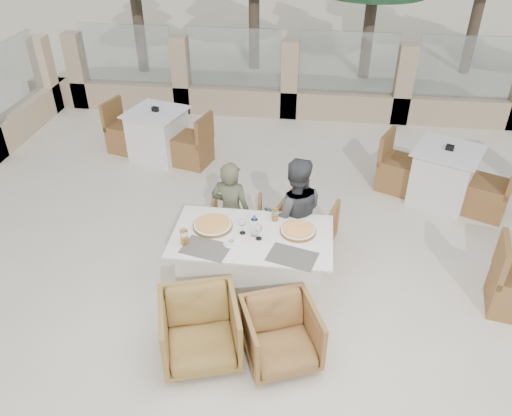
# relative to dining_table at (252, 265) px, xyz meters

# --- Properties ---
(ground) EXTENTS (80.00, 80.00, 0.00)m
(ground) POSITION_rel_dining_table_xyz_m (0.04, 0.01, -0.39)
(ground) COLOR beige
(ground) RESTS_ON ground
(sand_patch) EXTENTS (30.00, 16.00, 0.01)m
(sand_patch) POSITION_rel_dining_table_xyz_m (0.04, 14.01, -0.38)
(sand_patch) COLOR beige
(sand_patch) RESTS_ON ground
(perimeter_wall_far) EXTENTS (10.00, 0.34, 1.60)m
(perimeter_wall_far) POSITION_rel_dining_table_xyz_m (0.04, 4.81, 0.42)
(perimeter_wall_far) COLOR tan
(perimeter_wall_far) RESTS_ON ground
(dining_table) EXTENTS (1.60, 0.90, 0.77)m
(dining_table) POSITION_rel_dining_table_xyz_m (0.00, 0.00, 0.00)
(dining_table) COLOR silver
(dining_table) RESTS_ON ground
(placemat_near_left) EXTENTS (0.51, 0.39, 0.00)m
(placemat_near_left) POSITION_rel_dining_table_xyz_m (-0.42, -0.27, 0.39)
(placemat_near_left) COLOR #58554C
(placemat_near_left) RESTS_ON dining_table
(placemat_near_right) EXTENTS (0.51, 0.41, 0.00)m
(placemat_near_right) POSITION_rel_dining_table_xyz_m (0.42, -0.29, 0.39)
(placemat_near_right) COLOR #524C46
(placemat_near_right) RESTS_ON dining_table
(pizza_left) EXTENTS (0.47, 0.47, 0.05)m
(pizza_left) POSITION_rel_dining_table_xyz_m (-0.42, 0.09, 0.41)
(pizza_left) COLOR #CF601C
(pizza_left) RESTS_ON dining_table
(pizza_right) EXTENTS (0.37, 0.37, 0.05)m
(pizza_right) POSITION_rel_dining_table_xyz_m (0.45, 0.11, 0.41)
(pizza_right) COLOR orange
(pizza_right) RESTS_ON dining_table
(water_bottle) EXTENTS (0.09, 0.09, 0.23)m
(water_bottle) POSITION_rel_dining_table_xyz_m (0.02, 0.00, 0.50)
(water_bottle) COLOR #C2E4FF
(water_bottle) RESTS_ON dining_table
(wine_glass_centre) EXTENTS (0.09, 0.09, 0.18)m
(wine_glass_centre) POSITION_rel_dining_table_xyz_m (-0.10, 0.03, 0.48)
(wine_glass_centre) COLOR white
(wine_glass_centre) RESTS_ON dining_table
(wine_glass_near) EXTENTS (0.10, 0.10, 0.18)m
(wine_glass_near) POSITION_rel_dining_table_xyz_m (0.07, -0.05, 0.48)
(wine_glass_near) COLOR silver
(wine_glass_near) RESTS_ON dining_table
(beer_glass_left) EXTENTS (0.09, 0.09, 0.15)m
(beer_glass_left) POSITION_rel_dining_table_xyz_m (-0.63, -0.21, 0.46)
(beer_glass_left) COLOR orange
(beer_glass_left) RESTS_ON dining_table
(beer_glass_right) EXTENTS (0.08, 0.08, 0.14)m
(beer_glass_right) POSITION_rel_dining_table_xyz_m (0.20, 0.29, 0.45)
(beer_glass_right) COLOR orange
(beer_glass_right) RESTS_ON dining_table
(olive_dish) EXTENTS (0.14, 0.14, 0.04)m
(olive_dish) POSITION_rel_dining_table_xyz_m (-0.19, -0.17, 0.41)
(olive_dish) COLOR white
(olive_dish) RESTS_ON dining_table
(armchair_far_left) EXTENTS (0.63, 0.65, 0.56)m
(armchair_far_left) POSITION_rel_dining_table_xyz_m (-0.32, 0.88, -0.11)
(armchair_far_left) COLOR olive
(armchair_far_left) RESTS_ON ground
(armchair_far_right) EXTENTS (0.80, 0.81, 0.60)m
(armchair_far_right) POSITION_rel_dining_table_xyz_m (0.52, 0.89, -0.09)
(armchair_far_right) COLOR olive
(armchair_far_right) RESTS_ON ground
(armchair_near_left) EXTENTS (0.88, 0.89, 0.65)m
(armchair_near_left) POSITION_rel_dining_table_xyz_m (-0.36, -0.89, -0.06)
(armchair_near_left) COLOR olive
(armchair_near_left) RESTS_ON ground
(armchair_near_right) EXTENTS (0.84, 0.85, 0.60)m
(armchair_near_right) POSITION_rel_dining_table_xyz_m (0.37, -0.83, -0.09)
(armchair_near_right) COLOR olive
(armchair_near_right) RESTS_ON ground
(diner_left) EXTENTS (0.50, 0.37, 1.25)m
(diner_left) POSITION_rel_dining_table_xyz_m (-0.32, 0.60, 0.24)
(diner_left) COLOR #4D4F39
(diner_left) RESTS_ON ground
(diner_right) EXTENTS (0.74, 0.61, 1.36)m
(diner_right) POSITION_rel_dining_table_xyz_m (0.39, 0.54, 0.30)
(diner_right) COLOR #3D4043
(diner_right) RESTS_ON ground
(bg_table_a) EXTENTS (1.80, 1.22, 0.77)m
(bg_table_a) POSITION_rel_dining_table_xyz_m (-1.88, 2.93, 0.00)
(bg_table_a) COLOR silver
(bg_table_a) RESTS_ON ground
(bg_table_b) EXTENTS (1.83, 1.43, 0.77)m
(bg_table_b) POSITION_rel_dining_table_xyz_m (2.31, 2.17, 0.00)
(bg_table_b) COLOR silver
(bg_table_b) RESTS_ON ground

